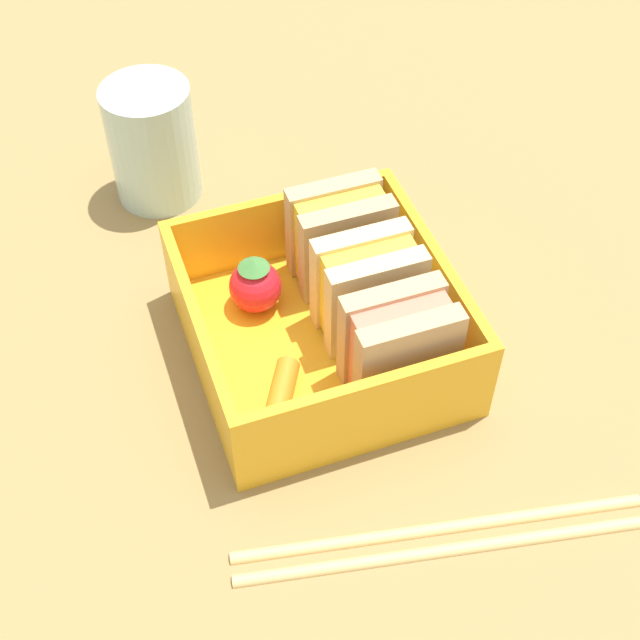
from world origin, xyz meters
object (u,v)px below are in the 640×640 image
object	(u,v)px
chopstick_pair	(443,537)
sandwich_center	(399,346)
strawberry_far_left	(255,285)
carrot_stick_far_left	(282,391)
sandwich_left	(340,237)
drinking_glass	(153,143)
sandwich_center_left	(368,289)

from	to	relation	value
chopstick_pair	sandwich_center	bearing A→B (deg)	172.22
strawberry_far_left	carrot_stick_far_left	world-z (taller)	strawberry_far_left
carrot_stick_far_left	chopstick_pair	size ratio (longest dim) A/B	0.18
strawberry_far_left	chopstick_pair	world-z (taller)	strawberry_far_left
strawberry_far_left	chopstick_pair	distance (cm)	18.09
sandwich_left	strawberry_far_left	distance (cm)	5.81
sandwich_left	sandwich_center	world-z (taller)	same
strawberry_far_left	carrot_stick_far_left	bearing A→B (deg)	-5.75
carrot_stick_far_left	drinking_glass	world-z (taller)	drinking_glass
sandwich_left	chopstick_pair	xyz separation A→B (cm)	(18.15, -1.26, -3.94)
sandwich_left	sandwich_center	bearing A→B (deg)	0.00
sandwich_center	sandwich_left	bearing A→B (deg)	180.00
sandwich_center_left	drinking_glass	distance (cm)	19.30
sandwich_left	sandwich_center_left	bearing A→B (deg)	0.00
drinking_glass	strawberry_far_left	bearing A→B (deg)	12.08
carrot_stick_far_left	sandwich_left	bearing A→B (deg)	141.53
strawberry_far_left	carrot_stick_far_left	xyz separation A→B (cm)	(7.16, -0.72, -1.02)
strawberry_far_left	drinking_glass	distance (cm)	13.98
sandwich_center_left	chopstick_pair	distance (cm)	14.29
chopstick_pair	drinking_glass	size ratio (longest dim) A/B	2.56
sandwich_center	strawberry_far_left	xyz separation A→B (cm)	(-8.19, -5.58, -1.41)
sandwich_left	drinking_glass	world-z (taller)	drinking_glass
sandwich_center_left	sandwich_center	world-z (taller)	same
sandwich_left	drinking_glass	xyz separation A→B (cm)	(-12.84, -8.50, -0.16)
sandwich_center	strawberry_far_left	world-z (taller)	sandwich_center
sandwich_center	chopstick_pair	size ratio (longest dim) A/B	0.29
carrot_stick_far_left	chopstick_pair	xyz separation A→B (cm)	(10.22, 5.05, -1.51)
sandwich_center_left	chopstick_pair	bearing A→B (deg)	-5.25
sandwich_center_left	drinking_glass	size ratio (longest dim) A/B	0.75
strawberry_far_left	sandwich_left	bearing A→B (deg)	97.87
sandwich_center_left	sandwich_center	distance (cm)	4.48
carrot_stick_far_left	sandwich_center	bearing A→B (deg)	80.76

